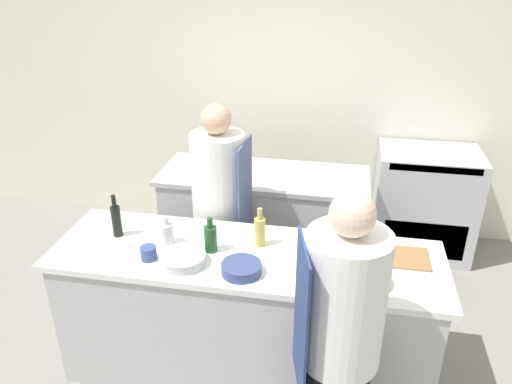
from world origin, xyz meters
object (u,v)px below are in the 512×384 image
at_px(oven_range, 424,203).
at_px(bowl_prep_small, 183,259).
at_px(bottle_olive_oil, 260,231).
at_px(bottle_vinegar, 116,220).
at_px(bowl_mixing_large, 320,257).
at_px(bowl_wooden_salad, 363,277).
at_px(bottle_wine, 211,238).
at_px(bottle_cooking_oil, 167,233).
at_px(chef_at_prep_near, 339,348).
at_px(cup, 149,253).
at_px(bowl_ceramic_blue, 241,268).
at_px(chef_at_stove, 220,215).

xyz_separation_m(oven_range, bowl_prep_small, (-1.65, -1.95, 0.45)).
height_order(bottle_olive_oil, bottle_vinegar, bottle_vinegar).
relative_size(bottle_olive_oil, bowl_mixing_large, 1.07).
distance_m(bottle_olive_oil, bottle_vinegar, 0.93).
relative_size(bottle_vinegar, bowl_mixing_large, 1.20).
xyz_separation_m(bottle_vinegar, bowl_wooden_salad, (1.56, -0.24, -0.08)).
bearing_deg(bottle_wine, bowl_prep_small, -127.18).
bearing_deg(bottle_cooking_oil, chef_at_prep_near, -30.45).
height_order(bottle_vinegar, bowl_wooden_salad, bottle_vinegar).
xyz_separation_m(bottle_olive_oil, bowl_mixing_large, (0.38, -0.13, -0.06)).
relative_size(bowl_prep_small, cup, 2.86).
relative_size(bottle_olive_oil, bowl_ceramic_blue, 1.11).
bearing_deg(bottle_olive_oil, chef_at_stove, 127.70).
bearing_deg(bottle_vinegar, cup, -36.93).
height_order(bottle_cooking_oil, bowl_mixing_large, bottle_cooking_oil).
bearing_deg(oven_range, bowl_wooden_salad, -107.19).
xyz_separation_m(oven_range, chef_at_prep_near, (-0.71, -2.39, 0.34)).
bearing_deg(cup, bowl_wooden_salad, -0.50).
height_order(bottle_wine, bowl_wooden_salad, bottle_wine).
bearing_deg(chef_at_prep_near, bowl_prep_small, 51.18).
relative_size(bowl_prep_small, bowl_wooden_salad, 0.99).
distance_m(chef_at_stove, bowl_prep_small, 0.80).
bearing_deg(cup, bottle_cooking_oil, 76.68).
bearing_deg(bowl_mixing_large, bottle_wine, 178.72).
distance_m(bottle_wine, bottle_cooking_oil, 0.30).
bearing_deg(bowl_ceramic_blue, bottle_vinegar, 163.10).
height_order(oven_range, bottle_wine, bottle_wine).
xyz_separation_m(chef_at_stove, bottle_cooking_oil, (-0.19, -0.58, 0.17)).
bearing_deg(bottle_wine, oven_range, 49.51).
bearing_deg(oven_range, bowl_ceramic_blue, -123.03).
height_order(chef_at_stove, bottle_vinegar, chef_at_stove).
bearing_deg(bowl_mixing_large, bowl_ceramic_blue, -156.98).
xyz_separation_m(bottle_wine, bowl_mixing_large, (0.67, -0.01, -0.05)).
xyz_separation_m(chef_at_prep_near, bottle_olive_oil, (-0.53, 0.73, 0.19)).
xyz_separation_m(chef_at_stove, bottle_wine, (0.11, -0.62, 0.18)).
distance_m(chef_at_prep_near, bowl_mixing_large, 0.63).
bearing_deg(bowl_ceramic_blue, bottle_wine, 139.69).
height_order(chef_at_prep_near, chef_at_stove, chef_at_prep_near).
bearing_deg(bowl_prep_small, bottle_olive_oil, 34.78).
bearing_deg(bottle_vinegar, oven_range, 38.40).
bearing_deg(bottle_olive_oil, bowl_mixing_large, -19.21).
bearing_deg(cup, bowl_mixing_large, 8.07).
height_order(chef_at_prep_near, bottle_vinegar, chef_at_prep_near).
xyz_separation_m(oven_range, bowl_mixing_large, (-0.86, -1.80, 0.47)).
height_order(oven_range, bottle_cooking_oil, bottle_cooking_oil).
distance_m(bottle_vinegar, bowl_wooden_salad, 1.58).
height_order(chef_at_stove, bowl_prep_small, chef_at_stove).
xyz_separation_m(bowl_mixing_large, bowl_wooden_salad, (0.25, -0.15, -0.00)).
height_order(oven_range, bottle_olive_oil, bottle_olive_oil).
xyz_separation_m(chef_at_stove, bowl_ceramic_blue, (0.34, -0.82, 0.12)).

